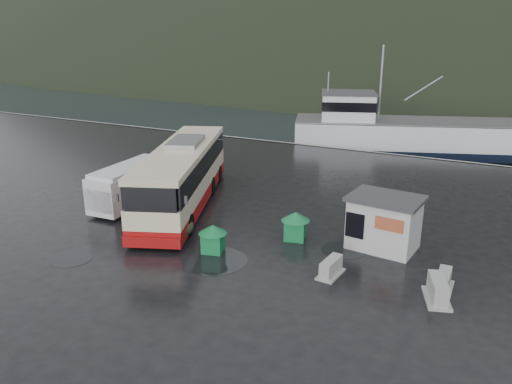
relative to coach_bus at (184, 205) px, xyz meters
The scene contains 15 objects.
ground 5.05m from the coach_bus, 24.86° to the right, with size 160.00×160.00×0.00m, color black.
harbor_water 107.97m from the coach_bus, 87.57° to the left, with size 300.00×180.00×0.02m, color black.
quay_edge 18.45m from the coach_bus, 75.61° to the left, with size 160.00×0.60×1.50m, color #999993.
headland 248.30m from the coach_bus, 86.63° to the left, with size 780.00×540.00×570.00m, color black.
coach_bus is the anchor object (origin of this frame).
white_van 3.03m from the coach_bus, 154.05° to the right, with size 2.01×5.83×2.43m, color silver, non-canonical shape.
waste_bin_left 6.82m from the coach_bus, 44.22° to the right, with size 0.96×0.96×1.33m, color #136F38, non-canonical shape.
waste_bin_right 7.93m from the coach_bus, 12.39° to the right, with size 1.02×1.02×1.41m, color #136F38, non-canonical shape.
dome_tent 4.97m from the coach_bus, 61.86° to the right, with size 1.82×2.54×1.00m, color #2E3821, non-canonical shape.
ticket_kiosk 11.84m from the coach_bus, ahead, with size 3.26×2.47×2.55m, color #BABAB5, non-canonical shape.
jersey_barrier_a 11.47m from the coach_bus, 23.37° to the right, with size 0.74×1.49×0.74m, color #999993, non-canonical shape.
jersey_barrier_b 15.34m from the coach_bus, 13.80° to the right, with size 0.75×1.50×0.75m, color #999993, non-canonical shape.
jersey_barrier_c 15.51m from the coach_bus, 17.40° to the right, with size 0.88×1.75×0.88m, color #999993, non-canonical shape.
fishing_trawler 25.59m from the coach_bus, 70.90° to the left, with size 24.45×5.37×9.78m, color silver, non-canonical shape.
puddles 7.37m from the coach_bus, 20.02° to the right, with size 13.13×14.01×0.01m.
Camera 1 is at (11.58, -20.67, 9.93)m, focal length 35.00 mm.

